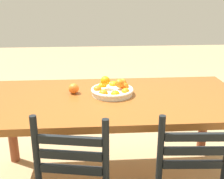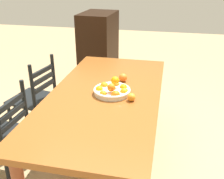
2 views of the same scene
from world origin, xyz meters
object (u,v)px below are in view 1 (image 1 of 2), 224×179
at_px(dining_table, 113,108).
at_px(fruit_bowl, 112,90).
at_px(orange_loose_0, 74,89).
at_px(orange_loose_1, 122,83).

height_order(dining_table, fruit_bowl, fruit_bowl).
relative_size(orange_loose_0, orange_loose_1, 1.19).
relative_size(dining_table, orange_loose_1, 29.54).
distance_m(dining_table, orange_loose_1, 0.29).
relative_size(dining_table, fruit_bowl, 6.07).
bearing_deg(fruit_bowl, orange_loose_0, -8.43).
height_order(dining_table, orange_loose_0, orange_loose_0).
xyz_separation_m(dining_table, orange_loose_1, (-0.10, -0.25, 0.12)).
xyz_separation_m(fruit_bowl, orange_loose_1, (-0.10, -0.18, -0.00)).
bearing_deg(orange_loose_0, dining_table, 159.74).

